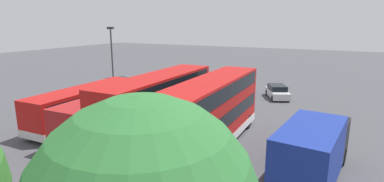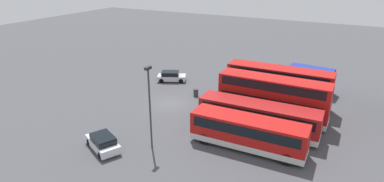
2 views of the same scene
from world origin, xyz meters
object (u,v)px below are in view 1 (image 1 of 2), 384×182
at_px(bus_single_deck_third, 123,109).
at_px(bus_double_decker_second, 159,105).
at_px(bus_double_decker_near_end, 212,111).
at_px(lamp_post_tall, 112,57).
at_px(waste_bin_yellow, 230,102).
at_px(car_small_green, 119,83).
at_px(car_hatchback_silver, 277,92).
at_px(box_truck_blue, 313,150).
at_px(bus_single_deck_fourth, 87,104).

bearing_deg(bus_single_deck_third, bus_double_decker_second, 173.14).
bearing_deg(bus_double_decker_near_end, lamp_post_tall, -27.03).
bearing_deg(waste_bin_yellow, bus_double_decker_near_end, 102.54).
xyz_separation_m(car_small_green, lamp_post_tall, (-2.39, 3.59, 3.78)).
bearing_deg(car_small_green, car_hatchback_silver, -167.40).
xyz_separation_m(bus_double_decker_near_end, car_hatchback_silver, (-1.26, -15.31, -1.75)).
bearing_deg(lamp_post_tall, bus_single_deck_third, 134.45).
relative_size(car_small_green, lamp_post_tall, 0.57).
height_order(car_hatchback_silver, waste_bin_yellow, car_hatchback_silver).
xyz_separation_m(bus_double_decker_near_end, lamp_post_tall, (14.85, -7.58, 2.03)).
bearing_deg(waste_bin_yellow, car_small_green, -5.83).
height_order(bus_double_decker_near_end, bus_single_deck_third, bus_double_decker_near_end).
bearing_deg(box_truck_blue, waste_bin_yellow, -53.46).
height_order(bus_double_decker_second, box_truck_blue, bus_double_decker_second).
xyz_separation_m(bus_double_decker_second, waste_bin_yellow, (-1.74, -10.02, -1.97)).
bearing_deg(bus_double_decker_near_end, car_small_green, -32.94).
relative_size(bus_single_deck_fourth, car_hatchback_silver, 2.39).
relative_size(bus_single_deck_third, bus_single_deck_fourth, 1.14).
bearing_deg(waste_bin_yellow, car_hatchback_silver, -120.94).
height_order(bus_single_deck_third, car_small_green, bus_single_deck_third).
height_order(bus_double_decker_second, bus_single_deck_third, bus_double_decker_second).
height_order(car_hatchback_silver, lamp_post_tall, lamp_post_tall).
distance_m(bus_double_decker_near_end, bus_single_deck_third, 7.51).
bearing_deg(waste_bin_yellow, lamp_post_tall, 9.17).
height_order(bus_double_decker_second, car_small_green, bus_double_decker_second).
bearing_deg(bus_single_deck_third, box_truck_blue, 172.36).
bearing_deg(car_small_green, bus_single_deck_third, 131.30).
height_order(bus_double_decker_second, waste_bin_yellow, bus_double_decker_second).
relative_size(car_small_green, waste_bin_yellow, 4.57).
bearing_deg(bus_double_decker_second, car_hatchback_silver, -108.15).
distance_m(bus_single_deck_fourth, lamp_post_tall, 9.07).
distance_m(box_truck_blue, car_hatchback_silver, 17.88).
height_order(bus_single_deck_third, car_hatchback_silver, bus_single_deck_third).
height_order(bus_double_decker_near_end, bus_double_decker_second, same).
distance_m(bus_double_decker_near_end, lamp_post_tall, 16.80).
xyz_separation_m(bus_double_decker_near_end, box_truck_blue, (-6.33, 1.81, -0.74)).
distance_m(bus_single_deck_fourth, waste_bin_yellow, 13.23).
height_order(bus_double_decker_second, car_hatchback_silver, bus_double_decker_second).
relative_size(bus_double_decker_second, car_small_green, 2.65).
relative_size(bus_double_decker_near_end, car_small_green, 2.74).
bearing_deg(bus_single_deck_fourth, car_small_green, -61.09).
height_order(car_hatchback_silver, car_small_green, same).
relative_size(lamp_post_tall, waste_bin_yellow, 8.01).
height_order(car_small_green, lamp_post_tall, lamp_post_tall).
height_order(box_truck_blue, car_hatchback_silver, box_truck_blue).
xyz_separation_m(bus_single_deck_third, waste_bin_yellow, (-5.32, -9.59, -1.15)).
xyz_separation_m(lamp_post_tall, waste_bin_yellow, (-12.71, -2.05, -4.00)).
relative_size(bus_single_deck_third, car_hatchback_silver, 2.73).
distance_m(bus_double_decker_near_end, bus_single_deck_fourth, 11.03).
distance_m(box_truck_blue, waste_bin_yellow, 14.29).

